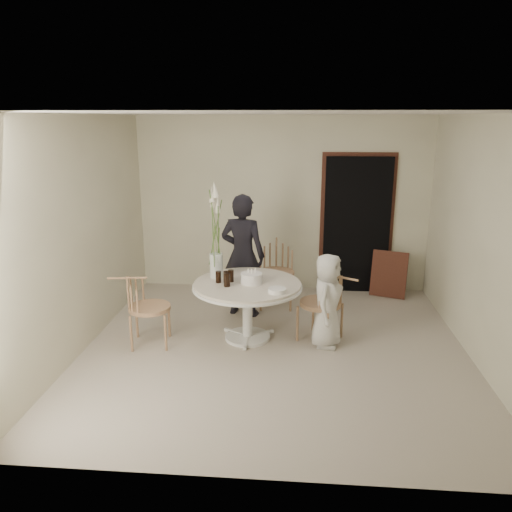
# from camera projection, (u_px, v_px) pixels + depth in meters

# --- Properties ---
(ground) EXTENTS (4.50, 4.50, 0.00)m
(ground) POSITION_uv_depth(u_px,v_px,m) (275.00, 348.00, 5.95)
(ground) COLOR #BDB0A1
(ground) RESTS_ON ground
(room_shell) EXTENTS (4.50, 4.50, 4.50)m
(room_shell) POSITION_uv_depth(u_px,v_px,m) (276.00, 215.00, 5.52)
(room_shell) COLOR silver
(room_shell) RESTS_ON ground
(doorway) EXTENTS (1.00, 0.10, 2.10)m
(doorway) POSITION_uv_depth(u_px,v_px,m) (357.00, 226.00, 7.68)
(doorway) COLOR black
(doorway) RESTS_ON ground
(door_trim) EXTENTS (1.12, 0.03, 2.22)m
(door_trim) POSITION_uv_depth(u_px,v_px,m) (357.00, 221.00, 7.70)
(door_trim) COLOR #5B291F
(door_trim) RESTS_ON ground
(table) EXTENTS (1.33, 1.33, 0.73)m
(table) POSITION_uv_depth(u_px,v_px,m) (247.00, 292.00, 6.05)
(table) COLOR white
(table) RESTS_ON ground
(picture_frame) EXTENTS (0.56, 0.33, 0.71)m
(picture_frame) POSITION_uv_depth(u_px,v_px,m) (389.00, 274.00, 7.60)
(picture_frame) COLOR #5B291F
(picture_frame) RESTS_ON ground
(chair_far) EXTENTS (0.53, 0.57, 0.92)m
(chair_far) POSITION_uv_depth(u_px,v_px,m) (276.00, 264.00, 7.27)
(chair_far) COLOR tan
(chair_far) RESTS_ON ground
(chair_right) EXTENTS (0.65, 0.64, 0.87)m
(chair_right) POSITION_uv_depth(u_px,v_px,m) (330.00, 298.00, 5.98)
(chair_right) COLOR tan
(chair_right) RESTS_ON ground
(chair_left) EXTENTS (0.56, 0.53, 0.87)m
(chair_left) POSITION_uv_depth(u_px,v_px,m) (139.00, 301.00, 5.92)
(chair_left) COLOR tan
(chair_left) RESTS_ON ground
(girl) EXTENTS (0.69, 0.53, 1.69)m
(girl) POSITION_uv_depth(u_px,v_px,m) (243.00, 255.00, 6.78)
(girl) COLOR black
(girl) RESTS_ON ground
(boy) EXTENTS (0.51, 0.64, 1.14)m
(boy) POSITION_uv_depth(u_px,v_px,m) (327.00, 301.00, 5.89)
(boy) COLOR silver
(boy) RESTS_ON ground
(birthday_cake) EXTENTS (0.26, 0.26, 0.18)m
(birthday_cake) POSITION_uv_depth(u_px,v_px,m) (251.00, 278.00, 6.00)
(birthday_cake) COLOR white
(birthday_cake) RESTS_ON table
(cola_tumbler_a) EXTENTS (0.08, 0.08, 0.14)m
(cola_tumbler_a) POSITION_uv_depth(u_px,v_px,m) (226.00, 277.00, 6.01)
(cola_tumbler_a) COLOR black
(cola_tumbler_a) RESTS_ON table
(cola_tumbler_b) EXTENTS (0.08, 0.08, 0.17)m
(cola_tumbler_b) POSITION_uv_depth(u_px,v_px,m) (227.00, 280.00, 5.88)
(cola_tumbler_b) COLOR black
(cola_tumbler_b) RESTS_ON table
(cola_tumbler_c) EXTENTS (0.08, 0.08, 0.14)m
(cola_tumbler_c) POSITION_uv_depth(u_px,v_px,m) (218.00, 277.00, 6.01)
(cola_tumbler_c) COLOR black
(cola_tumbler_c) RESTS_ON table
(cola_tumbler_d) EXTENTS (0.08, 0.08, 0.15)m
(cola_tumbler_d) POSITION_uv_depth(u_px,v_px,m) (231.00, 276.00, 6.05)
(cola_tumbler_d) COLOR black
(cola_tumbler_d) RESTS_ON table
(plate_stack) EXTENTS (0.22, 0.22, 0.05)m
(plate_stack) POSITION_uv_depth(u_px,v_px,m) (277.00, 290.00, 5.68)
(plate_stack) COLOR white
(plate_stack) RESTS_ON table
(flower_vase) EXTENTS (0.16, 0.16, 1.21)m
(flower_vase) POSITION_uv_depth(u_px,v_px,m) (216.00, 241.00, 6.11)
(flower_vase) COLOR silver
(flower_vase) RESTS_ON table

